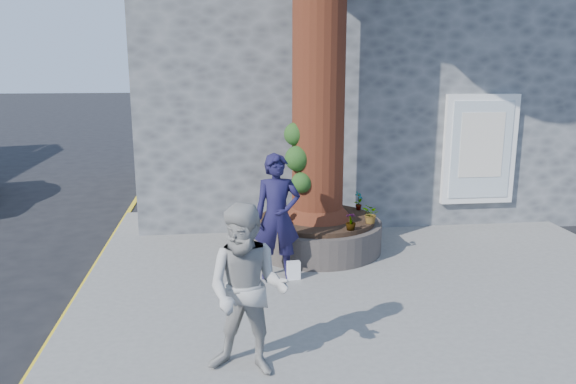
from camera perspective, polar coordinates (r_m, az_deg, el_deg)
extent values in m
plane|color=black|center=(8.28, -0.29, -11.26)|extent=(120.00, 120.00, 0.00)
cube|color=slate|center=(9.43, 8.19, -7.89)|extent=(9.00, 8.00, 0.12)
cube|color=yellow|center=(9.42, -20.04, -9.00)|extent=(0.10, 30.00, 0.01)
cube|color=#4C4E51|center=(15.08, 6.17, 11.40)|extent=(10.00, 8.00, 6.00)
cube|color=white|center=(11.95, 18.89, 4.11)|extent=(1.50, 0.12, 2.20)
cube|color=silver|center=(11.89, 19.01, 4.06)|extent=(1.25, 0.04, 1.95)
cube|color=silver|center=(11.86, 19.09, 4.52)|extent=(0.90, 0.02, 1.30)
cylinder|color=black|center=(10.11, 2.94, -4.42)|extent=(2.30, 2.30, 0.52)
cylinder|color=black|center=(10.02, 2.96, -2.78)|extent=(2.04, 2.04, 0.08)
cone|color=#4A1512|center=(9.92, 2.99, -0.61)|extent=(1.24, 1.24, 0.70)
sphere|color=#1F4115|center=(9.52, 0.99, 3.43)|extent=(0.44, 0.44, 0.44)
sphere|color=#1F4115|center=(9.51, 1.42, 0.96)|extent=(0.36, 0.36, 0.36)
sphere|color=#1F4115|center=(9.58, 0.78, 5.91)|extent=(0.40, 0.40, 0.40)
imported|color=#161335|center=(8.61, -1.11, -2.54)|extent=(0.71, 0.47, 1.95)
imported|color=#A5A29E|center=(6.02, -4.15, -9.99)|extent=(1.09, 0.96, 1.88)
cube|color=white|center=(8.79, 0.57, -7.96)|extent=(0.21, 0.13, 0.28)
imported|color=gray|center=(10.51, 7.19, -0.89)|extent=(0.22, 0.23, 0.36)
imported|color=gray|center=(9.45, -0.82, -2.36)|extent=(0.21, 0.22, 0.36)
imported|color=gray|center=(9.25, 6.39, -3.00)|extent=(0.17, 0.17, 0.29)
imported|color=gray|center=(9.67, 8.46, -2.22)|extent=(0.37, 0.39, 0.34)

